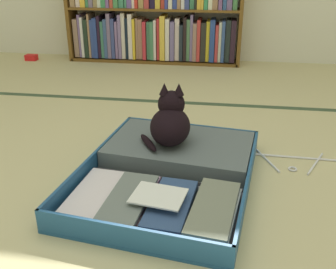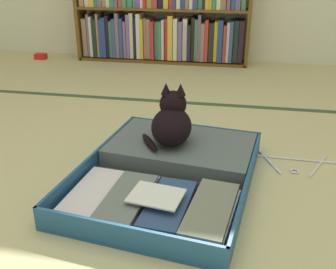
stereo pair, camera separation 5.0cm
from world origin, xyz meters
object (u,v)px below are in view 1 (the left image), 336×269
object	(u,v)px
bookshelf	(153,11)
clothes_hanger	(291,161)
black_cat	(170,122)
small_red_pouch	(31,57)
open_suitcase	(172,169)

from	to	relation	value
bookshelf	clothes_hanger	xyz separation A→B (m)	(0.97, -1.77, -0.43)
black_cat	small_red_pouch	bearing A→B (deg)	131.66
clothes_hanger	small_red_pouch	size ratio (longest dim) A/B	4.33
bookshelf	black_cat	distance (m)	1.90
open_suitcase	clothes_hanger	xyz separation A→B (m)	(0.53, 0.22, -0.04)
bookshelf	black_cat	bearing A→B (deg)	-77.32
black_cat	small_red_pouch	world-z (taller)	black_cat
open_suitcase	clothes_hanger	distance (m)	0.57
open_suitcase	black_cat	distance (m)	0.22
small_red_pouch	bookshelf	bearing A→B (deg)	6.44
black_cat	small_red_pouch	distance (m)	2.30
black_cat	clothes_hanger	distance (m)	0.59
bookshelf	small_red_pouch	world-z (taller)	bookshelf
open_suitcase	black_cat	size ratio (longest dim) A/B	3.55
black_cat	clothes_hanger	size ratio (longest dim) A/B	0.62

